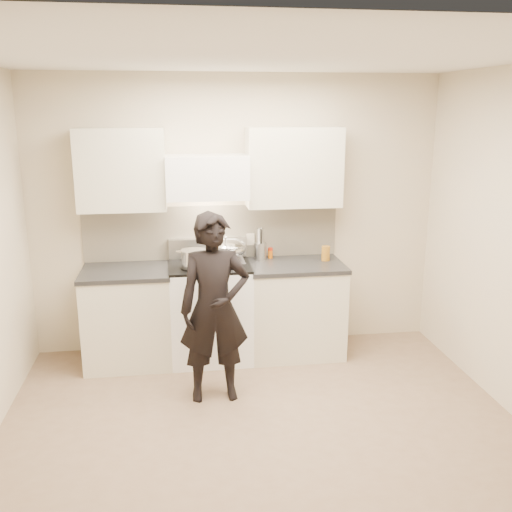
% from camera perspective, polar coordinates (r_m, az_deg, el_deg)
% --- Properties ---
extents(ground_plane, '(4.00, 4.00, 0.00)m').
position_cam_1_polar(ground_plane, '(4.50, 0.78, -17.24)').
color(ground_plane, '#866E57').
extents(room_shell, '(4.04, 3.54, 2.70)m').
position_cam_1_polar(room_shell, '(4.25, -0.69, 4.09)').
color(room_shell, beige).
rests_on(room_shell, ground).
extents(stove, '(0.76, 0.65, 0.96)m').
position_cam_1_polar(stove, '(5.54, -4.56, -5.48)').
color(stove, white).
rests_on(stove, ground).
extents(counter_right, '(0.92, 0.67, 0.92)m').
position_cam_1_polar(counter_right, '(5.65, 3.89, -5.21)').
color(counter_right, beige).
rests_on(counter_right, ground).
extents(counter_left, '(0.82, 0.67, 0.92)m').
position_cam_1_polar(counter_left, '(5.56, -12.65, -5.89)').
color(counter_left, beige).
rests_on(counter_left, ground).
extents(wok, '(0.34, 0.42, 0.27)m').
position_cam_1_polar(wok, '(5.53, -2.72, 0.73)').
color(wok, silver).
rests_on(wok, stove).
extents(stock_pot, '(0.33, 0.30, 0.16)m').
position_cam_1_polar(stock_pot, '(5.24, -6.19, -0.24)').
color(stock_pot, silver).
rests_on(stock_pot, stove).
extents(utensil_crock, '(0.12, 0.12, 0.31)m').
position_cam_1_polar(utensil_crock, '(5.61, 0.41, 0.61)').
color(utensil_crock, silver).
rests_on(utensil_crock, counter_right).
extents(spice_jar, '(0.05, 0.05, 0.10)m').
position_cam_1_polar(spice_jar, '(5.68, 1.45, 0.32)').
color(spice_jar, '#DB6206').
rests_on(spice_jar, counter_right).
extents(oil_glass, '(0.08, 0.08, 0.14)m').
position_cam_1_polar(oil_glass, '(5.63, 6.98, 0.27)').
color(oil_glass, '#A16719').
rests_on(oil_glass, counter_right).
extents(person, '(0.59, 0.40, 1.58)m').
position_cam_1_polar(person, '(4.68, -4.17, -5.23)').
color(person, black).
rests_on(person, ground).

